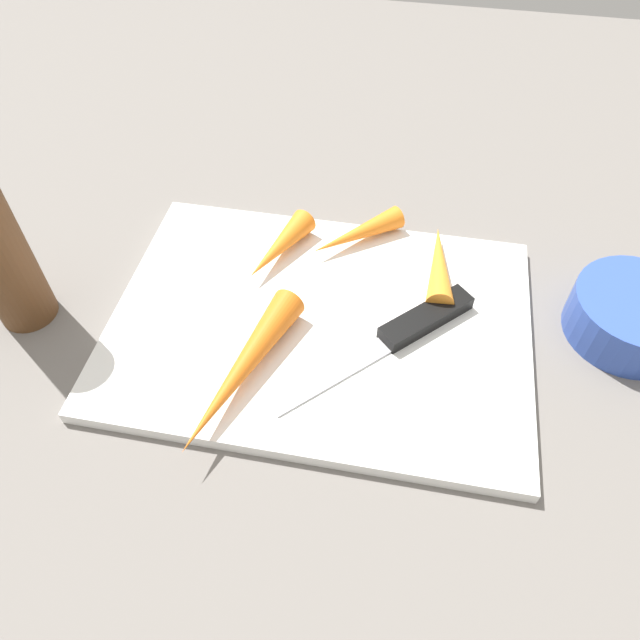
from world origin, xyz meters
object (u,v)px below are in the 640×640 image
carrot_longest (241,370)px  carrot_shortest (279,247)px  carrot_long (439,264)px  small_bowl (632,316)px  carrot_short (357,234)px  cutting_board (320,324)px  knife (414,325)px

carrot_longest → carrot_shortest: (-0.00, 0.14, -0.00)m
carrot_long → small_bowl: size_ratio=0.93×
carrot_longest → carrot_short: bearing=175.7°
cutting_board → carrot_longest: (-0.05, -0.07, 0.02)m
carrot_shortest → carrot_long: (0.15, 0.01, -0.00)m
cutting_board → small_bowl: 0.27m
knife → small_bowl: 0.19m
carrot_long → carrot_shortest: bearing=87.9°
cutting_board → small_bowl: small_bowl is taller
cutting_board → carrot_short: 0.11m
knife → carrot_shortest: size_ratio=1.73×
knife → carrot_shortest: carrot_shortest is taller
carrot_longest → carrot_short: size_ratio=1.64×
carrot_long → carrot_short: bearing=66.5°
carrot_short → small_bowl: bearing=125.5°
knife → small_bowl: bearing=148.1°
knife → carrot_short: (-0.06, 0.10, 0.01)m
knife → carrot_long: (0.02, 0.07, 0.01)m
knife → carrot_longest: size_ratio=0.98×
carrot_short → carrot_longest: bearing=28.1°
carrot_longest → small_bowl: bearing=127.1°
small_bowl → carrot_short: bearing=166.9°
carrot_shortest → carrot_longest: bearing=22.7°
cutting_board → carrot_shortest: carrot_shortest is taller
carrot_longest → carrot_short: (0.07, 0.18, -0.00)m
small_bowl → knife: bearing=-167.1°
knife → carrot_longest: carrot_longest is taller
carrot_longest → cutting_board: bearing=162.2°
cutting_board → carrot_shortest: bearing=126.7°
small_bowl → carrot_shortest: bearing=175.6°
cutting_board → small_bowl: (0.26, 0.05, 0.01)m
carrot_longest → small_bowl: same height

